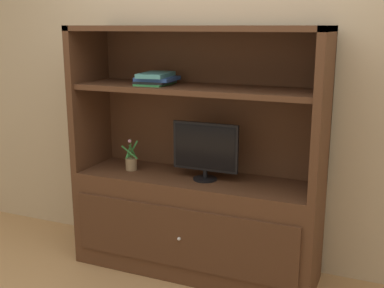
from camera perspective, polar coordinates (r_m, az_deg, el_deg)
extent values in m
cube|color=tan|center=(3.56, 2.56, 8.51)|extent=(6.00, 0.10, 2.80)
cube|color=#4C2D1C|center=(3.50, 0.33, -9.39)|extent=(1.73, 0.49, 0.70)
cube|color=#462A19|center=(3.28, -1.45, -11.01)|extent=(1.59, 0.02, 0.42)
sphere|color=silver|center=(3.27, -1.55, -11.10)|extent=(0.02, 0.02, 0.02)
cube|color=#4C2D1C|center=(3.66, -11.92, 5.42)|extent=(0.05, 0.49, 1.03)
cube|color=#4C2D1C|center=(3.04, 15.15, 3.57)|extent=(0.05, 0.49, 1.03)
cube|color=#4C2D1C|center=(3.48, 1.87, 5.27)|extent=(1.73, 0.02, 1.03)
cube|color=#4C2D1C|center=(3.22, 0.36, 13.46)|extent=(1.73, 0.49, 0.04)
cube|color=#4C2D1C|center=(3.24, 0.35, 6.48)|extent=(1.63, 0.45, 0.04)
cylinder|color=black|center=(3.33, 1.56, -4.12)|extent=(0.16, 0.16, 0.01)
cylinder|color=black|center=(3.32, 1.56, -3.56)|extent=(0.03, 0.03, 0.06)
cube|color=black|center=(3.26, 1.58, -0.33)|extent=(0.46, 0.02, 0.33)
cube|color=black|center=(3.25, 1.49, -0.38)|extent=(0.43, 0.00, 0.30)
cylinder|color=#8C7251|center=(3.56, -7.15, -2.36)|extent=(0.08, 0.08, 0.09)
cylinder|color=#3D6B33|center=(3.53, -7.21, -0.54)|extent=(0.01, 0.01, 0.15)
cube|color=#2D7A38|center=(3.53, -6.94, -0.95)|extent=(0.03, 0.08, 0.12)
cube|color=#2D7A38|center=(3.56, -7.10, -0.81)|extent=(0.10, 0.02, 0.16)
cube|color=#2D7A38|center=(3.55, -7.49, -0.86)|extent=(0.01, 0.07, 0.09)
cube|color=#2D7A38|center=(3.52, -7.37, -0.98)|extent=(0.13, 0.00, 0.09)
sphere|color=#DB9EC6|center=(3.51, -7.35, 0.35)|extent=(0.03, 0.03, 0.03)
cube|color=#338C4C|center=(3.36, -4.32, 7.12)|extent=(0.21, 0.32, 0.01)
cube|color=black|center=(3.35, -4.36, 7.34)|extent=(0.22, 0.25, 0.02)
cube|color=#2D519E|center=(3.35, -4.09, 7.69)|extent=(0.26, 0.26, 0.03)
cube|color=teal|center=(3.34, -4.28, 8.14)|extent=(0.21, 0.32, 0.03)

